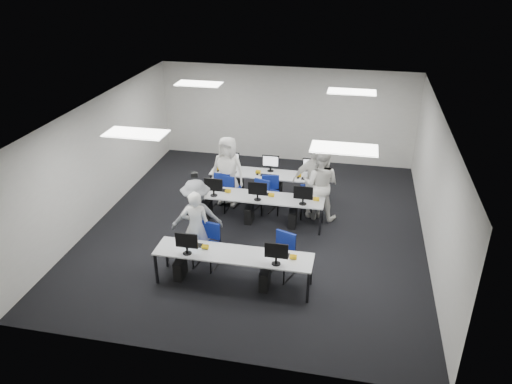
% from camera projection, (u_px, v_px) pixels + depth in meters
% --- Properties ---
extents(room, '(9.00, 9.02, 3.00)m').
position_uv_depth(room, '(257.00, 171.00, 11.73)').
color(room, black).
rests_on(room, ground).
extents(ceiling_panels, '(5.20, 4.60, 0.02)m').
position_uv_depth(ceiling_panels, '(257.00, 110.00, 11.07)').
color(ceiling_panels, white).
rests_on(ceiling_panels, room).
extents(desk_front, '(3.20, 0.70, 0.73)m').
position_uv_depth(desk_front, '(233.00, 256.00, 9.98)').
color(desk_front, silver).
rests_on(desk_front, ground).
extents(desk_mid, '(3.20, 0.70, 0.73)m').
position_uv_depth(desk_mid, '(259.00, 198.00, 12.27)').
color(desk_mid, silver).
rests_on(desk_mid, ground).
extents(desk_back, '(3.20, 0.70, 0.73)m').
position_uv_depth(desk_back, '(269.00, 175.00, 13.50)').
color(desk_back, silver).
rests_on(desk_back, ground).
extents(equipment_front, '(2.51, 0.41, 1.19)m').
position_uv_depth(equipment_front, '(224.00, 268.00, 10.14)').
color(equipment_front, '#0B4B98').
rests_on(equipment_front, desk_front).
extents(equipment_mid, '(2.91, 0.41, 1.19)m').
position_uv_depth(equipment_mid, '(251.00, 209.00, 12.43)').
color(equipment_mid, white).
rests_on(equipment_mid, desk_mid).
extents(equipment_back, '(2.91, 0.41, 1.19)m').
position_uv_depth(equipment_back, '(276.00, 186.00, 13.62)').
color(equipment_back, white).
rests_on(equipment_back, desk_back).
extents(chair_0, '(0.56, 0.60, 0.96)m').
position_uv_depth(chair_0, '(207.00, 253.00, 10.75)').
color(chair_0, navy).
rests_on(chair_0, ground).
extents(chair_1, '(0.61, 0.64, 0.96)m').
position_uv_depth(chair_1, '(281.00, 263.00, 10.41)').
color(chair_1, navy).
rests_on(chair_1, ground).
extents(chair_2, '(0.49, 0.53, 0.93)m').
position_uv_depth(chair_2, '(220.00, 199.00, 13.10)').
color(chair_2, navy).
rests_on(chair_2, ground).
extents(chair_3, '(0.54, 0.57, 0.95)m').
position_uv_depth(chair_3, '(270.00, 201.00, 12.96)').
color(chair_3, navy).
rests_on(chair_3, ground).
extents(chair_4, '(0.48, 0.51, 0.82)m').
position_uv_depth(chair_4, '(308.00, 207.00, 12.75)').
color(chair_4, navy).
rests_on(chair_4, ground).
extents(chair_5, '(0.54, 0.57, 0.90)m').
position_uv_depth(chair_5, '(231.00, 195.00, 13.34)').
color(chair_5, navy).
rests_on(chair_5, ground).
extents(chair_6, '(0.57, 0.60, 0.92)m').
position_uv_depth(chair_6, '(265.00, 199.00, 13.10)').
color(chair_6, navy).
rests_on(chair_6, ground).
extents(chair_7, '(0.52, 0.54, 0.82)m').
position_uv_depth(chair_7, '(313.00, 204.00, 12.89)').
color(chair_7, navy).
rests_on(chair_7, ground).
extents(handbag, '(0.30, 0.20, 0.25)m').
position_uv_depth(handbag, '(202.00, 189.00, 12.36)').
color(handbag, '#A18A53').
rests_on(handbag, desk_mid).
extents(student_0, '(0.67, 0.50, 1.67)m').
position_uv_depth(student_0, '(196.00, 227.00, 10.71)').
color(student_0, white).
rests_on(student_0, ground).
extents(student_1, '(1.00, 0.82, 1.87)m').
position_uv_depth(student_1, '(320.00, 184.00, 12.41)').
color(student_1, white).
rests_on(student_1, ground).
extents(student_2, '(0.98, 0.71, 1.87)m').
position_uv_depth(student_2, '(228.00, 171.00, 13.15)').
color(student_2, white).
rests_on(student_2, ground).
extents(student_3, '(1.16, 0.64, 1.87)m').
position_uv_depth(student_3, '(314.00, 181.00, 12.55)').
color(student_3, white).
rests_on(student_3, ground).
extents(photographer, '(1.28, 0.97, 1.75)m').
position_uv_depth(photographer, '(197.00, 217.00, 11.03)').
color(photographer, slate).
rests_on(photographer, ground).
extents(dslr_camera, '(0.19, 0.21, 0.10)m').
position_uv_depth(dslr_camera, '(194.00, 175.00, 10.77)').
color(dslr_camera, black).
rests_on(dslr_camera, photographer).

